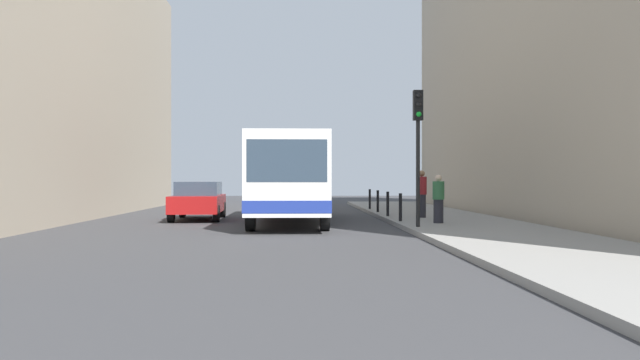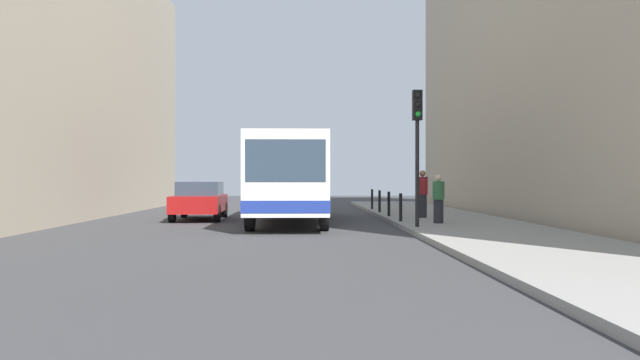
{
  "view_description": "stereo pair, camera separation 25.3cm",
  "coord_description": "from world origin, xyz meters",
  "px_view_note": "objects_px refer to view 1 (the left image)",
  "views": [
    {
      "loc": [
        -0.13,
        -20.63,
        1.58
      ],
      "look_at": [
        0.69,
        0.68,
        1.55
      ],
      "focal_mm": 35.74,
      "sensor_mm": 36.0,
      "label": 1
    },
    {
      "loc": [
        0.12,
        -20.63,
        1.58
      ],
      "look_at": [
        0.69,
        0.68,
        1.55
      ],
      "focal_mm": 35.74,
      "sensor_mm": 36.0,
      "label": 2
    }
  ],
  "objects_px": {
    "bollard_mid": "(388,204)",
    "bollard_near": "(400,207)",
    "bollard_farthest": "(370,199)",
    "pedestrian_mid_sidewalk": "(422,194)",
    "car_beside_bus": "(199,200)",
    "bollard_far": "(378,201)",
    "bus": "(289,175)",
    "traffic_light": "(418,132)",
    "pedestrian_near_signal": "(438,199)"
  },
  "relations": [
    {
      "from": "bollard_mid",
      "to": "bollard_near",
      "type": "bearing_deg",
      "value": -90.0
    },
    {
      "from": "bus",
      "to": "bollard_mid",
      "type": "relative_size",
      "value": 11.6
    },
    {
      "from": "bollard_near",
      "to": "pedestrian_near_signal",
      "type": "xyz_separation_m",
      "value": [
        1.08,
        -1.0,
        0.3
      ]
    },
    {
      "from": "bus",
      "to": "bollard_near",
      "type": "bearing_deg",
      "value": 154.01
    },
    {
      "from": "traffic_light",
      "to": "bollard_farthest",
      "type": "height_order",
      "value": "traffic_light"
    },
    {
      "from": "bollard_near",
      "to": "bollard_farthest",
      "type": "distance_m",
      "value": 8.95
    },
    {
      "from": "pedestrian_near_signal",
      "to": "bollard_farthest",
      "type": "bearing_deg",
      "value": -1.93
    },
    {
      "from": "bollard_farthest",
      "to": "pedestrian_near_signal",
      "type": "bearing_deg",
      "value": -83.8
    },
    {
      "from": "bollard_farthest",
      "to": "pedestrian_mid_sidewalk",
      "type": "distance_m",
      "value": 7.05
    },
    {
      "from": "bollard_mid",
      "to": "pedestrian_mid_sidewalk",
      "type": "bearing_deg",
      "value": -40.97
    },
    {
      "from": "bollard_far",
      "to": "pedestrian_mid_sidewalk",
      "type": "height_order",
      "value": "pedestrian_mid_sidewalk"
    },
    {
      "from": "bus",
      "to": "car_beside_bus",
      "type": "xyz_separation_m",
      "value": [
        -3.54,
        1.54,
        -0.94
      ]
    },
    {
      "from": "bollard_near",
      "to": "pedestrian_mid_sidewalk",
      "type": "height_order",
      "value": "pedestrian_mid_sidewalk"
    },
    {
      "from": "car_beside_bus",
      "to": "bollard_farthest",
      "type": "distance_m",
      "value": 9.21
    },
    {
      "from": "traffic_light",
      "to": "bollard_far",
      "type": "distance_m",
      "value": 8.89
    },
    {
      "from": "bollard_mid",
      "to": "bus",
      "type": "bearing_deg",
      "value": -163.62
    },
    {
      "from": "bollard_near",
      "to": "pedestrian_mid_sidewalk",
      "type": "distance_m",
      "value": 2.33
    },
    {
      "from": "bus",
      "to": "bollard_far",
      "type": "height_order",
      "value": "bus"
    },
    {
      "from": "bollard_mid",
      "to": "bollard_far",
      "type": "relative_size",
      "value": 1.0
    },
    {
      "from": "traffic_light",
      "to": "pedestrian_mid_sidewalk",
      "type": "distance_m",
      "value": 5.11
    },
    {
      "from": "bollard_far",
      "to": "bollard_farthest",
      "type": "height_order",
      "value": "same"
    },
    {
      "from": "bollard_mid",
      "to": "bollard_farthest",
      "type": "height_order",
      "value": "same"
    },
    {
      "from": "bus",
      "to": "traffic_light",
      "type": "height_order",
      "value": "traffic_light"
    },
    {
      "from": "car_beside_bus",
      "to": "pedestrian_mid_sidewalk",
      "type": "xyz_separation_m",
      "value": [
        8.48,
        -1.4,
        0.25
      ]
    },
    {
      "from": "car_beside_bus",
      "to": "pedestrian_near_signal",
      "type": "xyz_separation_m",
      "value": [
        8.43,
        -4.4,
        0.15
      ]
    },
    {
      "from": "bus",
      "to": "bollard_far",
      "type": "bearing_deg",
      "value": -132.81
    },
    {
      "from": "bollard_near",
      "to": "pedestrian_near_signal",
      "type": "bearing_deg",
      "value": -42.79
    },
    {
      "from": "bollard_near",
      "to": "bollard_farthest",
      "type": "height_order",
      "value": "same"
    },
    {
      "from": "bollard_mid",
      "to": "pedestrian_near_signal",
      "type": "xyz_separation_m",
      "value": [
        1.08,
        -3.98,
        0.3
      ]
    },
    {
      "from": "bollard_mid",
      "to": "bollard_farthest",
      "type": "xyz_separation_m",
      "value": [
        0.0,
        5.96,
        0.0
      ]
    },
    {
      "from": "bollard_farthest",
      "to": "bollard_mid",
      "type": "bearing_deg",
      "value": -90.0
    },
    {
      "from": "bollard_mid",
      "to": "bollard_farthest",
      "type": "relative_size",
      "value": 1.0
    },
    {
      "from": "traffic_light",
      "to": "bollard_near",
      "type": "distance_m",
      "value": 3.53
    },
    {
      "from": "bollard_far",
      "to": "traffic_light",
      "type": "bearing_deg",
      "value": -89.33
    },
    {
      "from": "bus",
      "to": "pedestrian_mid_sidewalk",
      "type": "height_order",
      "value": "bus"
    },
    {
      "from": "traffic_light",
      "to": "bollard_mid",
      "type": "bearing_deg",
      "value": 91.03
    },
    {
      "from": "bollard_farthest",
      "to": "pedestrian_mid_sidewalk",
      "type": "bearing_deg",
      "value": -80.78
    },
    {
      "from": "bollard_farthest",
      "to": "traffic_light",
      "type": "bearing_deg",
      "value": -89.5
    },
    {
      "from": "bollard_farthest",
      "to": "pedestrian_near_signal",
      "type": "distance_m",
      "value": 10.01
    },
    {
      "from": "traffic_light",
      "to": "pedestrian_near_signal",
      "type": "xyz_separation_m",
      "value": [
        0.98,
        1.6,
        -2.08
      ]
    },
    {
      "from": "car_beside_bus",
      "to": "bollard_mid",
      "type": "relative_size",
      "value": 4.7
    },
    {
      "from": "traffic_light",
      "to": "pedestrian_mid_sidewalk",
      "type": "bearing_deg",
      "value": 77.43
    },
    {
      "from": "bollard_near",
      "to": "pedestrian_near_signal",
      "type": "distance_m",
      "value": 1.5
    },
    {
      "from": "car_beside_bus",
      "to": "bollard_farthest",
      "type": "relative_size",
      "value": 4.7
    },
    {
      "from": "car_beside_bus",
      "to": "bus",
      "type": "bearing_deg",
      "value": 154.39
    },
    {
      "from": "bollard_mid",
      "to": "pedestrian_mid_sidewalk",
      "type": "xyz_separation_m",
      "value": [
        1.13,
        -0.98,
        0.41
      ]
    },
    {
      "from": "traffic_light",
      "to": "bollard_farthest",
      "type": "distance_m",
      "value": 11.79
    },
    {
      "from": "bollard_mid",
      "to": "pedestrian_near_signal",
      "type": "height_order",
      "value": "pedestrian_near_signal"
    },
    {
      "from": "bus",
      "to": "pedestrian_near_signal",
      "type": "xyz_separation_m",
      "value": [
        4.89,
        -2.86,
        -0.8
      ]
    },
    {
      "from": "car_beside_bus",
      "to": "bollard_near",
      "type": "relative_size",
      "value": 4.7
    }
  ]
}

